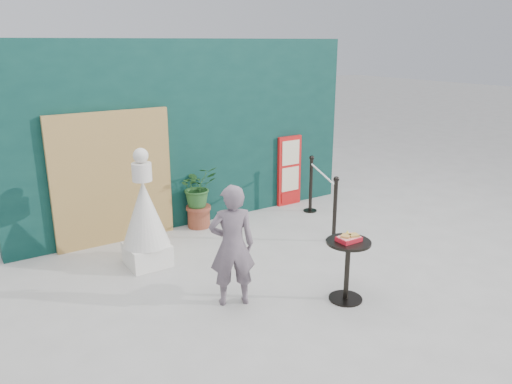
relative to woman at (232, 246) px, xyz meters
name	(u,v)px	position (x,y,z in m)	size (l,w,h in m)	color
ground	(310,294)	(0.89, -0.35, -0.72)	(60.00, 60.00, 0.00)	#ADAAA5
back_wall	(191,134)	(0.89, 2.80, 0.78)	(6.00, 0.30, 3.00)	#0A2E2A
bamboo_fence	(113,179)	(-0.51, 2.59, 0.28)	(1.80, 0.08, 2.00)	tan
woman	(232,246)	(0.00, 0.00, 0.00)	(0.53, 0.35, 1.45)	slate
menu_board	(289,171)	(2.79, 2.61, -0.07)	(0.50, 0.07, 1.30)	red
statue	(145,219)	(-0.44, 1.55, -0.06)	(0.64, 0.64, 1.64)	white
cafe_table	(348,261)	(1.16, -0.68, -0.23)	(0.52, 0.52, 0.75)	black
food_basket	(349,238)	(1.16, -0.68, 0.06)	(0.26, 0.19, 0.11)	red
planter	(198,192)	(0.82, 2.47, -0.12)	(0.61, 0.53, 1.03)	brown
stanchion_barrier	(322,197)	(2.57, 1.42, -0.23)	(0.84, 1.54, 1.03)	black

